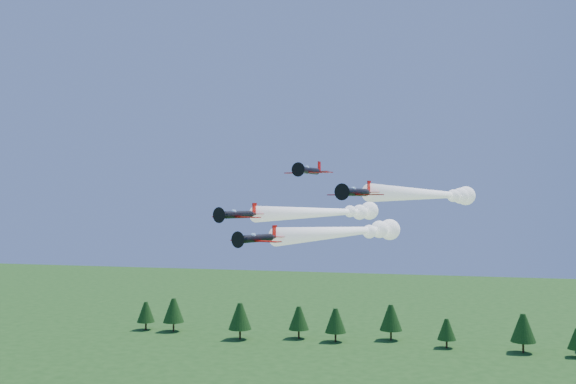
% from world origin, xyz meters
% --- Properties ---
extents(plane_lead, '(19.58, 40.59, 3.70)m').
position_xyz_m(plane_lead, '(6.94, 13.87, 38.54)').
color(plane_lead, black).
rests_on(plane_lead, ground).
extents(plane_left, '(21.13, 46.42, 3.70)m').
position_xyz_m(plane_left, '(0.91, 28.20, 41.37)').
color(plane_left, black).
rests_on(plane_left, ground).
extents(plane_right, '(21.43, 51.46, 3.70)m').
position_xyz_m(plane_right, '(19.92, 24.49, 44.56)').
color(plane_right, black).
rests_on(plane_right, ground).
extents(plane_slot, '(7.66, 8.43, 2.68)m').
position_xyz_m(plane_slot, '(1.71, 6.55, 48.03)').
color(plane_slot, black).
rests_on(plane_slot, ground).
extents(treeline, '(162.56, 17.56, 11.65)m').
position_xyz_m(treeline, '(0.10, 108.81, 6.71)').
color(treeline, '#382314').
rests_on(treeline, ground).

